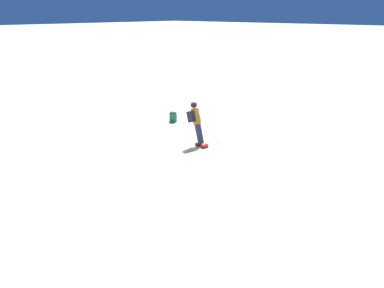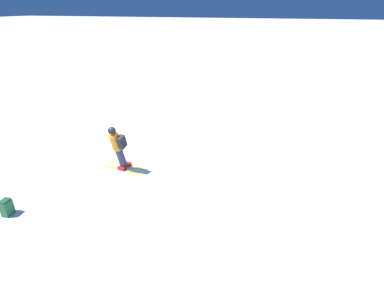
# 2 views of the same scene
# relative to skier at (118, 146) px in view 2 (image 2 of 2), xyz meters

# --- Properties ---
(ground_plane) EXTENTS (300.00, 300.00, 0.00)m
(ground_plane) POSITION_rel_skier_xyz_m (0.67, -0.00, -1.01)
(ground_plane) COLOR white
(skier) EXTENTS (1.34, 1.76, 1.83)m
(skier) POSITION_rel_skier_xyz_m (0.00, 0.00, 0.00)
(skier) COLOR yellow
(skier) RESTS_ON ground
(spare_backpack) EXTENTS (0.32, 0.25, 0.50)m
(spare_backpack) POSITION_rel_skier_xyz_m (3.15, -1.78, -0.76)
(spare_backpack) COLOR #236633
(spare_backpack) RESTS_ON ground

